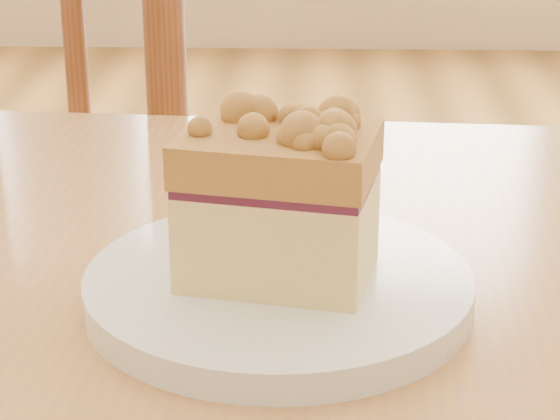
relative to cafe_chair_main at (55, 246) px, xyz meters
name	(u,v)px	position (x,y,z in m)	size (l,w,h in m)	color
cafe_chair_main	(55,246)	(0.00, 0.00, 0.00)	(0.51, 0.51, 1.02)	brown
plate	(278,290)	(0.29, -0.60, 0.24)	(0.23, 0.23, 0.02)	white
cake_slice	(279,191)	(0.29, -0.60, 0.31)	(0.13, 0.10, 0.11)	#F6DC8B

